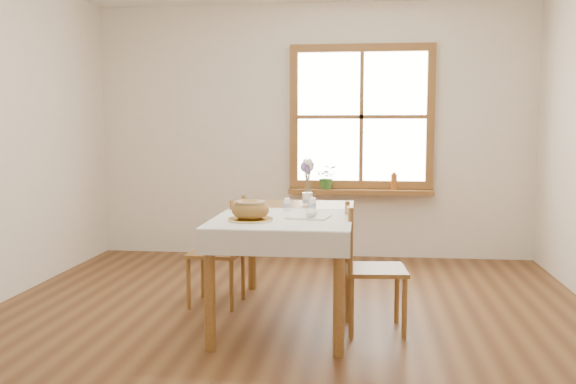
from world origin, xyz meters
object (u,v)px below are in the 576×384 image
object	(u,v)px
flower_vase	(307,199)
bread_plate	(250,220)
chair_right	(375,268)
dining_table	(288,225)
chair_left	(216,251)

from	to	relation	value
flower_vase	bread_plate	bearing A→B (deg)	-107.24
chair_right	dining_table	bearing A→B (deg)	64.38
dining_table	chair_left	bearing A→B (deg)	156.57
dining_table	chair_left	xyz separation A→B (m)	(-0.58, 0.25, -0.25)
chair_left	bread_plate	world-z (taller)	chair_left
dining_table	chair_right	size ratio (longest dim) A/B	1.88
bread_plate	dining_table	bearing A→B (deg)	67.14
chair_right	flower_vase	xyz separation A→B (m)	(-0.52, 0.70, 0.37)
chair_left	chair_right	distance (m)	1.28
flower_vase	chair_right	bearing A→B (deg)	-53.59
chair_right	flower_vase	world-z (taller)	chair_right
chair_right	bread_plate	bearing A→B (deg)	100.20
dining_table	chair_right	distance (m)	0.70
dining_table	chair_right	world-z (taller)	chair_right
bread_plate	flower_vase	world-z (taller)	flower_vase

